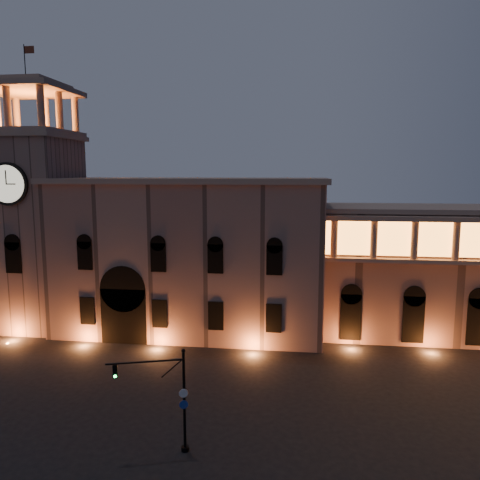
{
  "coord_description": "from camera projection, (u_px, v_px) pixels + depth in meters",
  "views": [
    {
      "loc": [
        10.54,
        -30.11,
        18.12
      ],
      "look_at": [
        4.52,
        16.0,
        11.48
      ],
      "focal_mm": 35.0,
      "sensor_mm": 36.0,
      "label": 1
    }
  ],
  "objects": [
    {
      "name": "ground",
      "position": [
        149.0,
        429.0,
        33.47
      ],
      "size": [
        160.0,
        160.0,
        0.0
      ],
      "primitive_type": "plane",
      "color": "black",
      "rests_on": "ground"
    },
    {
      "name": "government_building",
      "position": [
        190.0,
        255.0,
        54.03
      ],
      "size": [
        30.8,
        12.8,
        17.6
      ],
      "color": "#8E695D",
      "rests_on": "ground"
    },
    {
      "name": "clock_tower",
      "position": [
        35.0,
        222.0,
        54.92
      ],
      "size": [
        9.8,
        9.8,
        32.4
      ],
      "color": "#8E695D",
      "rests_on": "ground"
    },
    {
      "name": "traffic_light",
      "position": [
        171.0,
        399.0,
        30.15
      ],
      "size": [
        4.94,
        1.74,
        7.03
      ],
      "rotation": [
        0.0,
        0.0,
        0.3
      ],
      "color": "black",
      "rests_on": "ground"
    }
  ]
}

